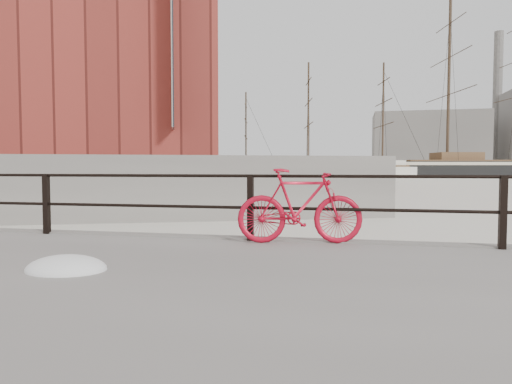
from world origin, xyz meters
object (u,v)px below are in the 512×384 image
at_px(schooner_left, 220,176).
at_px(bicycle, 300,206).
at_px(workboat_near, 85,185).
at_px(workboat_far, 81,181).
at_px(schooner_mid, 345,176).

bearing_deg(schooner_left, bicycle, -82.72).
xyz_separation_m(workboat_near, workboat_far, (-7.68, 11.07, 0.00)).
bearing_deg(schooner_left, schooner_mid, -1.21).
bearing_deg(schooner_mid, workboat_near, -125.16).
bearing_deg(workboat_far, schooner_left, 84.11).
height_order(bicycle, schooner_mid, schooner_mid).
height_order(workboat_near, workboat_far, same).
distance_m(schooner_mid, workboat_near, 56.25).
height_order(schooner_mid, workboat_far, schooner_mid).
height_order(schooner_left, workboat_near, schooner_left).
bearing_deg(workboat_near, schooner_left, 56.89).
distance_m(workboat_near, workboat_far, 13.48).
bearing_deg(schooner_mid, schooner_left, 176.25).
relative_size(workboat_near, workboat_far, 1.19).
relative_size(bicycle, workboat_far, 0.18).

